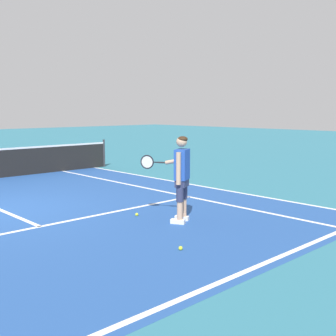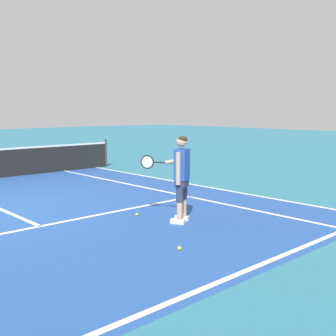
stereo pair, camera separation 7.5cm
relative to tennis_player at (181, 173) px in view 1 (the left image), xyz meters
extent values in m
plane|color=teal|center=(-2.21, 3.46, -0.99)|extent=(80.00, 80.00, 0.00)
cube|color=#234C93|center=(-2.21, 2.76, -0.99)|extent=(10.98, 10.88, 0.00)
cube|color=white|center=(-2.21, -2.48, -0.99)|extent=(10.98, 0.10, 0.01)
cube|color=white|center=(-2.21, 1.60, -0.99)|extent=(8.23, 0.10, 0.01)
cube|color=white|center=(1.91, 2.76, -0.99)|extent=(0.10, 10.48, 0.01)
cube|color=white|center=(3.28, 2.76, -0.99)|extent=(0.10, 10.48, 0.01)
cylinder|color=#333338|center=(3.73, 8.00, -0.45)|extent=(0.08, 0.08, 1.07)
cube|color=white|center=(-0.14, -0.06, -0.94)|extent=(0.23, 0.30, 0.09)
cube|color=white|center=(0.11, 0.07, -0.94)|extent=(0.23, 0.30, 0.09)
cylinder|color=tan|center=(-0.12, -0.10, -0.72)|extent=(0.11, 0.11, 0.36)
cylinder|color=#2D3351|center=(-0.12, -0.10, -0.33)|extent=(0.14, 0.14, 0.41)
cylinder|color=tan|center=(0.13, 0.04, -0.72)|extent=(0.11, 0.11, 0.36)
cylinder|color=#2D3351|center=(0.13, 0.04, -0.33)|extent=(0.14, 0.14, 0.41)
cube|color=#2D3351|center=(0.01, -0.03, -0.17)|extent=(0.39, 0.34, 0.20)
cube|color=#234CAD|center=(0.01, -0.03, 0.17)|extent=(0.44, 0.37, 0.60)
cylinder|color=tan|center=(-0.20, -0.14, 0.12)|extent=(0.09, 0.09, 0.62)
cylinder|color=#234CAD|center=(0.20, 0.18, 0.32)|extent=(0.20, 0.27, 0.29)
cylinder|color=tan|center=(0.13, 0.38, 0.18)|extent=(0.21, 0.29, 0.14)
sphere|color=tan|center=(0.00, -0.02, 0.62)|extent=(0.21, 0.21, 0.21)
ellipsoid|color=#382314|center=(0.01, -0.04, 0.67)|extent=(0.27, 0.27, 0.12)
cylinder|color=#232326|center=(0.04, 0.58, 0.15)|extent=(0.12, 0.19, 0.03)
cylinder|color=black|center=(-0.03, 0.71, 0.15)|extent=(0.07, 0.10, 0.02)
torus|color=black|center=(-0.12, 0.88, 0.15)|extent=(0.16, 0.27, 0.30)
cylinder|color=silver|center=(-0.12, 0.88, 0.15)|extent=(0.12, 0.22, 0.25)
sphere|color=#CCE02D|center=(-1.22, -1.22, -0.96)|extent=(0.07, 0.07, 0.07)
sphere|color=#CCE02D|center=(-0.33, 0.97, -0.96)|extent=(0.07, 0.07, 0.07)
camera|label=1|loc=(-5.86, -5.86, 1.23)|focal=45.63mm
camera|label=2|loc=(-5.81, -5.91, 1.23)|focal=45.63mm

